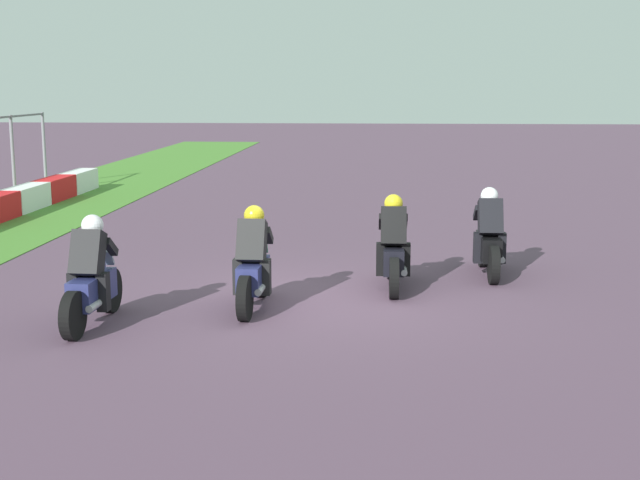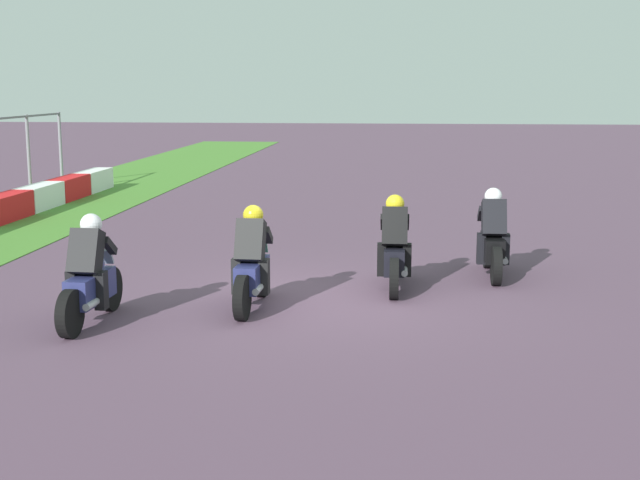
{
  "view_description": "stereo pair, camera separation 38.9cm",
  "coord_description": "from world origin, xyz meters",
  "px_view_note": "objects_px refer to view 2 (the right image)",
  "views": [
    {
      "loc": [
        -12.96,
        -0.91,
        3.25
      ],
      "look_at": [
        0.1,
        0.03,
        0.9
      ],
      "focal_mm": 49.06,
      "sensor_mm": 36.0,
      "label": 1
    },
    {
      "loc": [
        -12.93,
        -1.29,
        3.25
      ],
      "look_at": [
        0.1,
        0.03,
        0.9
      ],
      "focal_mm": 49.06,
      "sensor_mm": 36.0,
      "label": 2
    }
  ],
  "objects_px": {
    "rider_lane_c": "(252,266)",
    "rider_lane_d": "(90,279)",
    "rider_lane_a": "(493,240)",
    "rider_lane_b": "(394,251)"
  },
  "relations": [
    {
      "from": "rider_lane_a",
      "to": "rider_lane_d",
      "type": "relative_size",
      "value": 1.0
    },
    {
      "from": "rider_lane_c",
      "to": "rider_lane_d",
      "type": "relative_size",
      "value": 1.0
    },
    {
      "from": "rider_lane_a",
      "to": "rider_lane_c",
      "type": "height_order",
      "value": "same"
    },
    {
      "from": "rider_lane_a",
      "to": "rider_lane_b",
      "type": "relative_size",
      "value": 1.0
    },
    {
      "from": "rider_lane_b",
      "to": "rider_lane_d",
      "type": "bearing_deg",
      "value": 120.39
    },
    {
      "from": "rider_lane_a",
      "to": "rider_lane_c",
      "type": "distance_m",
      "value": 4.48
    },
    {
      "from": "rider_lane_b",
      "to": "rider_lane_d",
      "type": "distance_m",
      "value": 4.79
    },
    {
      "from": "rider_lane_c",
      "to": "rider_lane_d",
      "type": "distance_m",
      "value": 2.31
    },
    {
      "from": "rider_lane_a",
      "to": "rider_lane_b",
      "type": "height_order",
      "value": "same"
    },
    {
      "from": "rider_lane_b",
      "to": "rider_lane_d",
      "type": "relative_size",
      "value": 1.0
    }
  ]
}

